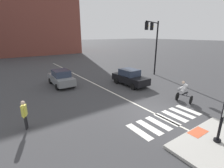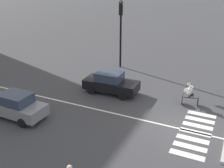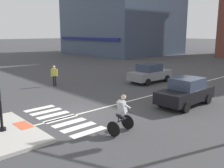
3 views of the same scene
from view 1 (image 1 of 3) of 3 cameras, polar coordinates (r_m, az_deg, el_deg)
name	(u,v)px [view 1 (image 1 of 3)]	position (r m, az deg, el deg)	size (l,w,h in m)	color
ground_plane	(156,114)	(11.35, 15.11, -10.12)	(300.00, 300.00, 0.00)	#3D3D3F
traffic_island	(217,143)	(9.72, 32.73, -16.86)	(4.70, 2.55, 0.15)	#B2AFA8
tactile_pad_front	(198,132)	(9.97, 27.82, -14.64)	(1.10, 0.60, 0.01)	#DB5B38
crosswalk_stripe_a	(139,132)	(9.33, 9.42, -16.08)	(0.44, 1.80, 0.01)	silver
crosswalk_stripe_b	(149,127)	(9.82, 12.83, -14.48)	(0.44, 1.80, 0.01)	silver
crosswalk_stripe_c	(158,123)	(10.34, 15.87, -13.00)	(0.44, 1.80, 0.01)	silver
crosswalk_stripe_d	(167,119)	(10.89, 18.57, -11.63)	(0.44, 1.80, 0.01)	silver
crosswalk_stripe_e	(174,116)	(11.47, 20.98, -10.38)	(0.44, 1.80, 0.01)	silver
crosswalk_stripe_f	(182,113)	(12.08, 23.14, -9.24)	(0.44, 1.80, 0.01)	silver
crosswalk_stripe_g	(188,110)	(12.70, 25.08, -8.19)	(0.44, 1.80, 0.01)	silver
lane_centre_line	(88,80)	(18.87, -8.43, 1.24)	(0.14, 28.00, 0.01)	silver
traffic_light_mast	(154,39)	(20.51, 14.38, 14.98)	(3.81, 1.84, 6.60)	black
building_corner_left	(28,11)	(52.82, -27.22, 21.73)	(22.61, 17.96, 22.05)	brown
car_black_eastbound_mid	(130,77)	(16.94, 6.30, 2.34)	(1.92, 4.14, 1.64)	black
car_grey_westbound_far	(61,78)	(17.45, -17.34, 2.09)	(1.89, 4.12, 1.64)	slate
cyclist	(184,91)	(13.68, 23.86, -2.36)	(0.85, 1.19, 1.68)	black
pedestrian_at_curb_left	(24,113)	(10.17, -28.27, -8.82)	(0.33, 0.52, 1.67)	black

